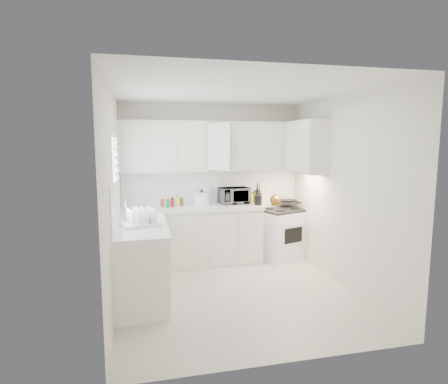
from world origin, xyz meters
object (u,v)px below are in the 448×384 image
object	(u,v)px
stove	(282,227)
dish_rack	(140,216)
utensil_crock	(258,194)
tea_kettle	(276,199)
microwave	(234,194)
rice_cooker	(202,197)

from	to	relation	value
stove	dish_rack	world-z (taller)	dish_rack
utensil_crock	dish_rack	world-z (taller)	utensil_crock
stove	dish_rack	bearing A→B (deg)	-172.74
tea_kettle	microwave	size ratio (longest dim) A/B	0.48
tea_kettle	microwave	bearing A→B (deg)	161.15
utensil_crock	dish_rack	distance (m)	2.17
dish_rack	microwave	bearing A→B (deg)	24.25
tea_kettle	rice_cooker	xyz separation A→B (m)	(-1.18, 0.28, 0.03)
tea_kettle	stove	bearing A→B (deg)	48.35
rice_cooker	utensil_crock	bearing A→B (deg)	-14.84
microwave	dish_rack	xyz separation A→B (m)	(-1.54, -1.34, -0.04)
stove	microwave	distance (m)	0.99
microwave	dish_rack	distance (m)	2.04
microwave	rice_cooker	size ratio (longest dim) A/B	1.93
tea_kettle	rice_cooker	world-z (taller)	rice_cooker
stove	rice_cooker	bearing A→B (deg)	155.08
stove	utensil_crock	bearing A→B (deg)	173.91
rice_cooker	stove	bearing A→B (deg)	-5.23
microwave	utensil_crock	bearing A→B (deg)	-47.63
stove	microwave	bearing A→B (deg)	150.34
rice_cooker	dish_rack	bearing A→B (deg)	-126.93
utensil_crock	dish_rack	bearing A→B (deg)	-149.91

